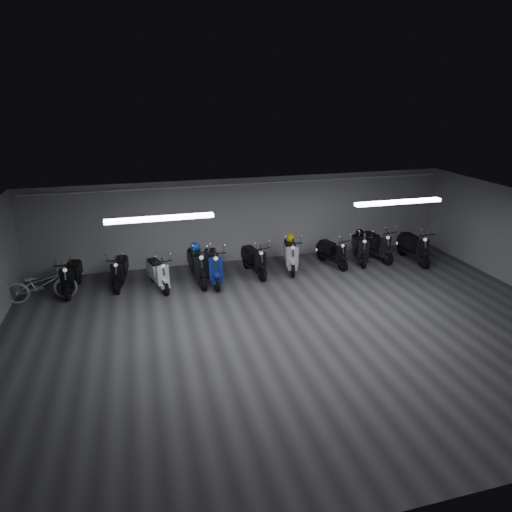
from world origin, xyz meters
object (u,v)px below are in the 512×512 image
object	(u,v)px
scooter_0	(71,271)
scooter_2	(158,268)
scooter_1	(119,266)
scooter_4	(213,260)
scooter_3	(198,260)
scooter_10	(414,242)
helmet_1	(195,247)
helmet_2	(290,238)
scooter_6	(291,250)
scooter_5	(254,255)
bicycle	(40,281)
scooter_9	(376,240)
helmet_0	(360,233)
scooter_7	(333,248)
scooter_8	(361,244)

from	to	relation	value
scooter_0	scooter_2	distance (m)	2.41
scooter_1	scooter_4	bearing A→B (deg)	-1.64
scooter_3	scooter_10	distance (m)	7.22
helmet_1	helmet_2	xyz separation A→B (m)	(3.08, 0.20, -0.04)
scooter_3	scooter_10	bearing A→B (deg)	-5.92
scooter_10	helmet_2	distance (m)	4.22
scooter_6	scooter_5	bearing A→B (deg)	-161.74
scooter_0	scooter_6	world-z (taller)	scooter_6
scooter_0	scooter_10	distance (m)	10.78
scooter_3	bicycle	xyz separation A→B (m)	(-4.30, -0.18, -0.12)
scooter_1	scooter_9	bearing A→B (deg)	8.66
scooter_5	helmet_2	bearing A→B (deg)	5.83
scooter_3	helmet_0	world-z (taller)	scooter_3
scooter_7	scooter_9	world-z (taller)	scooter_9
bicycle	helmet_0	bearing A→B (deg)	-89.64
scooter_3	scooter_6	bearing A→B (deg)	-0.44
helmet_0	helmet_1	size ratio (longest dim) A/B	0.95
scooter_1	bicycle	distance (m)	2.11
scooter_6	scooter_10	bearing A→B (deg)	7.32
scooter_4	helmet_2	xyz separation A→B (m)	(2.62, 0.65, 0.27)
scooter_4	scooter_6	distance (m)	2.59
scooter_7	scooter_10	xyz separation A→B (m)	(2.78, -0.35, 0.08)
scooter_5	helmet_0	xyz separation A→B (m)	(3.77, 0.41, 0.30)
scooter_1	scooter_8	world-z (taller)	scooter_8
bicycle	helmet_0	xyz separation A→B (m)	(9.83, 0.68, 0.36)
scooter_5	scooter_8	world-z (taller)	scooter_8
helmet_1	bicycle	bearing A→B (deg)	-174.10
scooter_4	scooter_5	size ratio (longest dim) A/B	1.11
scooter_6	scooter_9	distance (m)	3.10
scooter_6	scooter_8	world-z (taller)	scooter_6
scooter_1	helmet_2	xyz separation A→B (m)	(5.30, 0.19, 0.36)
scooter_2	scooter_10	bearing A→B (deg)	-15.69
scooter_10	scooter_9	bearing A→B (deg)	154.57
scooter_2	helmet_1	size ratio (longest dim) A/B	5.69
scooter_8	scooter_4	bearing A→B (deg)	-159.80
helmet_2	scooter_3	bearing A→B (deg)	-171.38
scooter_3	scooter_5	xyz separation A→B (m)	(1.76, 0.09, -0.07)
scooter_0	scooter_5	xyz separation A→B (m)	(5.32, -0.11, 0.01)
scooter_7	scooter_8	world-z (taller)	scooter_8
scooter_3	scooter_8	xyz separation A→B (m)	(5.47, 0.26, -0.06)
scooter_5	scooter_9	world-z (taller)	scooter_9
scooter_6	scooter_7	xyz separation A→B (m)	(1.43, -0.04, -0.07)
scooter_5	scooter_2	bearing A→B (deg)	174.47
scooter_4	scooter_8	xyz separation A→B (m)	(5.03, 0.45, -0.06)
scooter_2	scooter_3	world-z (taller)	scooter_3
scooter_9	bicycle	distance (m)	10.42
scooter_0	scooter_10	bearing A→B (deg)	5.21
scooter_4	scooter_7	world-z (taller)	scooter_4
scooter_2	scooter_8	size ratio (longest dim) A/B	0.95
scooter_4	scooter_8	size ratio (longest dim) A/B	1.10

